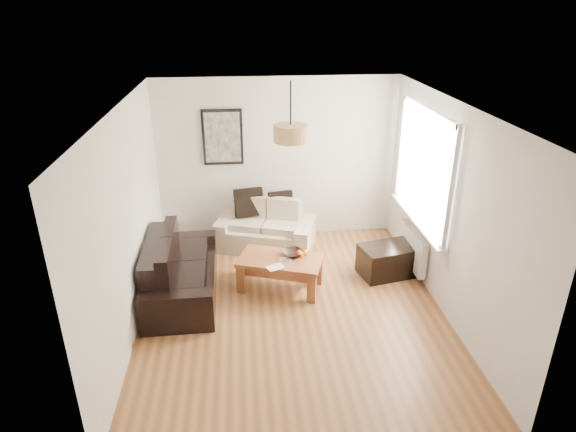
{
  "coord_description": "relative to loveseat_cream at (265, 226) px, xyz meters",
  "views": [
    {
      "loc": [
        -0.59,
        -5.25,
        3.66
      ],
      "look_at": [
        0.0,
        0.6,
        1.05
      ],
      "focal_mm": 30.68,
      "sensor_mm": 36.0,
      "label": 1
    }
  ],
  "objects": [
    {
      "name": "window_bay",
      "position": [
        2.1,
        -0.98,
        1.23
      ],
      "size": [
        0.14,
        1.9,
        1.6
      ],
      "primitive_type": null,
      "color": "white",
      "rests_on": "wall_right"
    },
    {
      "name": "ceiling",
      "position": [
        0.24,
        -1.78,
        2.23
      ],
      "size": [
        3.8,
        4.5,
        0.0
      ],
      "primitive_type": null,
      "color": "white",
      "rests_on": "floor"
    },
    {
      "name": "fruit_bowl",
      "position": [
        0.3,
        -1.17,
        0.12
      ],
      "size": [
        0.34,
        0.34,
        0.07
      ],
      "primitive_type": "imported",
      "rotation": [
        0.0,
        0.0,
        0.28
      ],
      "color": "black",
      "rests_on": "coffee_table"
    },
    {
      "name": "loveseat_cream",
      "position": [
        0.0,
        0.0,
        0.0
      ],
      "size": [
        1.67,
        1.23,
        0.74
      ],
      "primitive_type": null,
      "rotation": [
        0.0,
        0.0,
        -0.31
      ],
      "color": "beige",
      "rests_on": "floor"
    },
    {
      "name": "wall_left",
      "position": [
        -1.66,
        -1.78,
        0.93
      ],
      "size": [
        0.04,
        4.5,
        2.6
      ],
      "primitive_type": null,
      "color": "silver",
      "rests_on": "floor"
    },
    {
      "name": "orange_c",
      "position": [
        0.39,
        -1.18,
        0.12
      ],
      "size": [
        0.1,
        0.1,
        0.09
      ],
      "primitive_type": "sphere",
      "rotation": [
        0.0,
        0.0,
        -0.07
      ],
      "color": "#E74713",
      "rests_on": "fruit_bowl"
    },
    {
      "name": "radiator",
      "position": [
        2.06,
        -0.98,
        0.01
      ],
      "size": [
        0.1,
        0.9,
        0.52
      ],
      "primitive_type": "cube",
      "color": "white",
      "rests_on": "wall_right"
    },
    {
      "name": "poster",
      "position": [
        -0.61,
        0.44,
        1.33
      ],
      "size": [
        0.62,
        0.04,
        0.87
      ],
      "primitive_type": null,
      "color": "black",
      "rests_on": "wall_back"
    },
    {
      "name": "wall_front",
      "position": [
        0.24,
        -4.03,
        0.93
      ],
      "size": [
        3.8,
        0.04,
        2.6
      ],
      "primitive_type": null,
      "color": "silver",
      "rests_on": "floor"
    },
    {
      "name": "floor",
      "position": [
        0.24,
        -1.78,
        -0.37
      ],
      "size": [
        4.5,
        4.5,
        0.0
      ],
      "primitive_type": "plane",
      "color": "brown",
      "rests_on": "ground"
    },
    {
      "name": "coffee_table",
      "position": [
        0.13,
        -1.23,
        -0.14
      ],
      "size": [
        1.25,
        0.94,
        0.45
      ],
      "primitive_type": null,
      "rotation": [
        0.0,
        0.0,
        -0.34
      ],
      "color": "brown",
      "rests_on": "floor"
    },
    {
      "name": "papers",
      "position": [
        0.05,
        -1.47,
        0.09
      ],
      "size": [
        0.26,
        0.23,
        0.01
      ],
      "primitive_type": "cube",
      "rotation": [
        0.0,
        0.0,
        0.41
      ],
      "color": "silver",
      "rests_on": "coffee_table"
    },
    {
      "name": "wall_back",
      "position": [
        0.24,
        0.47,
        0.93
      ],
      "size": [
        3.8,
        0.04,
        2.6
      ],
      "primitive_type": null,
      "color": "silver",
      "rests_on": "floor"
    },
    {
      "name": "pendant_shade",
      "position": [
        0.24,
        -1.48,
        1.86
      ],
      "size": [
        0.4,
        0.4,
        0.2
      ],
      "primitive_type": "cylinder",
      "color": "tan",
      "rests_on": "ceiling"
    },
    {
      "name": "cushion_right",
      "position": [
        0.26,
        0.18,
        0.3
      ],
      "size": [
        0.4,
        0.19,
        0.38
      ],
      "primitive_type": "cube",
      "rotation": [
        0.0,
        0.0,
        0.21
      ],
      "color": "black",
      "rests_on": "loveseat_cream"
    },
    {
      "name": "orange_b",
      "position": [
        0.48,
        -1.18,
        0.12
      ],
      "size": [
        0.1,
        0.1,
        0.08
      ],
      "primitive_type": "sphere",
      "rotation": [
        0.0,
        0.0,
        0.29
      ],
      "color": "orange",
      "rests_on": "fruit_bowl"
    },
    {
      "name": "cushion_left",
      "position": [
        -0.25,
        0.18,
        0.33
      ],
      "size": [
        0.46,
        0.22,
        0.45
      ],
      "primitive_type": "cube",
      "rotation": [
        0.0,
        0.0,
        0.19
      ],
      "color": "black",
      "rests_on": "loveseat_cream"
    },
    {
      "name": "wall_right",
      "position": [
        2.14,
        -1.78,
        0.93
      ],
      "size": [
        0.04,
        4.5,
        2.6
      ],
      "primitive_type": null,
      "color": "silver",
      "rests_on": "floor"
    },
    {
      "name": "ottoman",
      "position": [
        1.69,
        -1.03,
        -0.15
      ],
      "size": [
        0.87,
        0.66,
        0.44
      ],
      "primitive_type": "cube",
      "rotation": [
        0.0,
        0.0,
        0.22
      ],
      "color": "black",
      "rests_on": "floor"
    },
    {
      "name": "sofa_leather",
      "position": [
        -1.19,
        -1.27,
        0.02
      ],
      "size": [
        0.91,
        1.82,
        0.78
      ],
      "primitive_type": null,
      "rotation": [
        0.0,
        0.0,
        1.59
      ],
      "color": "black",
      "rests_on": "floor"
    },
    {
      "name": "orange_a",
      "position": [
        0.41,
        -1.22,
        0.12
      ],
      "size": [
        0.09,
        0.09,
        0.07
      ],
      "primitive_type": "sphere",
      "rotation": [
        0.0,
        0.0,
        0.24
      ],
      "color": "orange",
      "rests_on": "fruit_bowl"
    }
  ]
}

